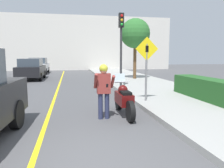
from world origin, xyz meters
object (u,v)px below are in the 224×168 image
Objects in this scene: crossing_sign at (147,63)px; street_tree at (135,34)px; traffic_light at (121,37)px; parked_car_black at (31,69)px; parked_car_white at (39,66)px; person_biker at (104,86)px; motorcycle at (124,100)px.

crossing_sign is 0.55× the size of street_tree.
traffic_light reaches higher than crossing_sign.
parked_car_white is at bearing 92.02° from parked_car_black.
parked_car_white is (-4.22, 17.92, -0.16)m from person_biker.
person_biker is (-0.70, -0.31, 0.51)m from motorcycle.
crossing_sign is (1.22, 1.31, 1.14)m from motorcycle.
traffic_light is 0.95× the size of parked_car_white.
person_biker is at bearing -76.75° from parked_car_white.
motorcycle is 18.29m from parked_car_white.
motorcycle is at bearing -102.25° from traffic_light.
parked_car_white is (-4.92, 17.61, 0.35)m from motorcycle.
traffic_light reaches higher than motorcycle.
person_biker is at bearing -139.91° from crossing_sign.
traffic_light is at bearing 92.67° from crossing_sign.
person_biker is 10.77m from street_tree.
parked_car_black reaches higher than person_biker.
crossing_sign is at bearing 40.09° from person_biker.
traffic_light reaches higher than person_biker.
parked_car_black reaches higher than motorcycle.
person_biker is 18.41m from parked_car_white.
motorcycle is at bearing -108.88° from street_tree.
parked_car_white is (-5.98, 12.75, -2.06)m from traffic_light.
traffic_light is 0.88× the size of street_tree.
motorcycle is 0.92m from person_biker.
traffic_light is at bearing -64.87° from parked_car_white.
parked_car_black is at bearing 164.08° from street_tree.
parked_car_white is at bearing 134.71° from street_tree.
street_tree is 8.67m from parked_car_black.
crossing_sign is at bearing -60.16° from parked_car_black.
street_tree is (1.99, 8.08, 1.90)m from crossing_sign.
traffic_light is 5.06m from street_tree.
traffic_light is 9.15m from parked_car_black.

